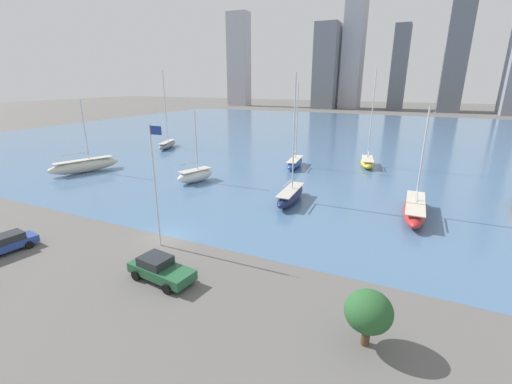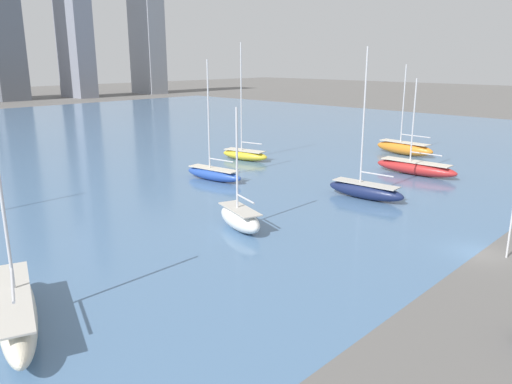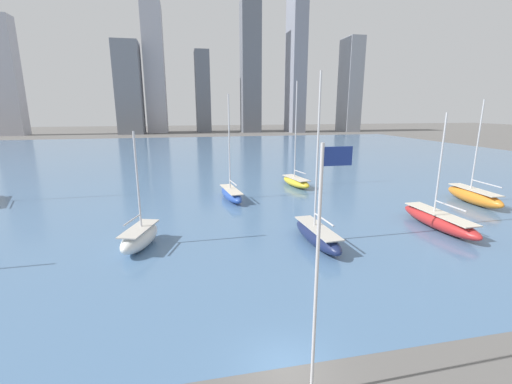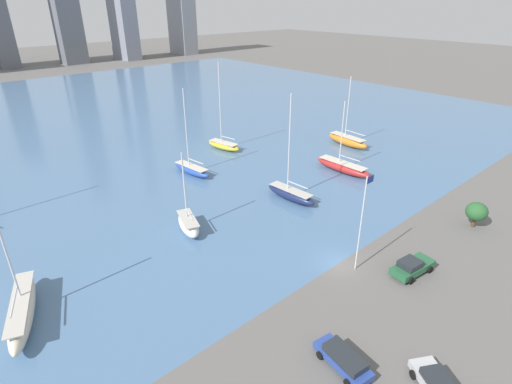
# 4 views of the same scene
# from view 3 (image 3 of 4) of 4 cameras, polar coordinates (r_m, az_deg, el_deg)

# --- Properties ---
(ground_plane) EXTENTS (500.00, 500.00, 0.00)m
(ground_plane) POSITION_cam_3_polar(r_m,az_deg,el_deg) (18.34, 5.05, -27.11)
(ground_plane) COLOR #605E5B
(harbor_water) EXTENTS (180.00, 140.00, 0.00)m
(harbor_water) POSITION_cam_3_polar(r_m,az_deg,el_deg) (84.19, -9.00, 5.34)
(harbor_water) COLOR #4C7099
(harbor_water) RESTS_ON ground_plane
(flag_pole) EXTENTS (1.24, 0.14, 10.80)m
(flag_pole) POSITION_cam_3_polar(r_m,az_deg,el_deg) (13.87, 10.36, -12.58)
(flag_pole) COLOR silver
(flag_pole) RESTS_ON ground_plane
(distant_city_skyline) EXTENTS (176.42, 25.33, 68.54)m
(distant_city_skyline) POSITION_cam_3_polar(r_m,az_deg,el_deg) (182.87, -8.78, 18.46)
(distant_city_skyline) COLOR #A8A8B2
(distant_city_skyline) RESTS_ON ground_plane
(sailboat_red) EXTENTS (2.45, 10.44, 11.65)m
(sailboat_red) POSITION_cam_3_polar(r_m,az_deg,el_deg) (39.71, 28.18, -4.16)
(sailboat_red) COLOR #B72828
(sailboat_red) RESTS_ON harbor_water
(sailboat_white) EXTENTS (3.87, 6.38, 10.18)m
(sailboat_white) POSITION_cam_3_polar(r_m,az_deg,el_deg) (32.03, -18.80, -7.09)
(sailboat_white) COLOR white
(sailboat_white) RESTS_ON harbor_water
(sailboat_orange) EXTENTS (2.91, 9.42, 13.11)m
(sailboat_orange) POSITION_cam_3_polar(r_m,az_deg,el_deg) (52.45, 32.54, -0.53)
(sailboat_orange) COLOR orange
(sailboat_orange) RESTS_ON harbor_water
(sailboat_yellow) EXTENTS (3.49, 7.62, 16.02)m
(sailboat_yellow) POSITION_cam_3_polar(r_m,az_deg,el_deg) (54.39, 6.68, 1.85)
(sailboat_yellow) COLOR yellow
(sailboat_yellow) RESTS_ON harbor_water
(sailboat_navy) EXTENTS (2.49, 8.50, 15.05)m
(sailboat_navy) POSITION_cam_3_polar(r_m,az_deg,el_deg) (31.59, 10.15, -6.94)
(sailboat_navy) COLOR #19234C
(sailboat_navy) RESTS_ON harbor_water
(sailboat_blue) EXTENTS (2.86, 8.25, 13.83)m
(sailboat_blue) POSITION_cam_3_polar(r_m,az_deg,el_deg) (46.26, -4.14, -0.23)
(sailboat_blue) COLOR #284CA8
(sailboat_blue) RESTS_ON harbor_water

